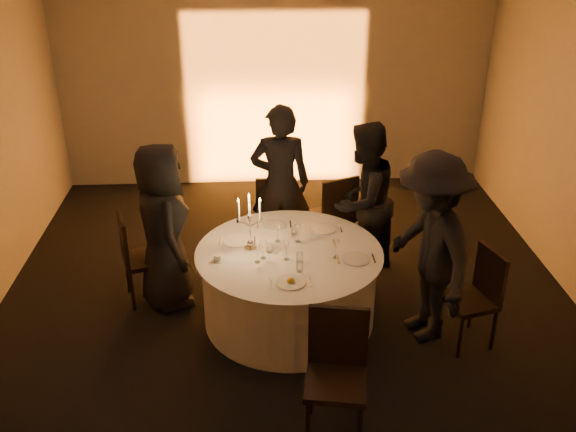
{
  "coord_description": "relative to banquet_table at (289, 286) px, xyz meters",
  "views": [
    {
      "loc": [
        -0.3,
        -5.32,
        3.8
      ],
      "look_at": [
        0.0,
        0.2,
        1.05
      ],
      "focal_mm": 40.0,
      "sensor_mm": 36.0,
      "label": 1
    }
  ],
  "objects": [
    {
      "name": "floor",
      "position": [
        0.0,
        0.0,
        -0.38
      ],
      "size": [
        7.0,
        7.0,
        0.0
      ],
      "primitive_type": "plane",
      "color": "black",
      "rests_on": "ground"
    },
    {
      "name": "ceiling",
      "position": [
        0.0,
        0.0,
        2.62
      ],
      "size": [
        7.0,
        7.0,
        0.0
      ],
      "primitive_type": "plane",
      "rotation": [
        3.14,
        0.0,
        0.0
      ],
      "color": "silver",
      "rests_on": "wall_back"
    },
    {
      "name": "wall_back",
      "position": [
        0.0,
        3.5,
        1.12
      ],
      "size": [
        7.0,
        0.0,
        7.0
      ],
      "primitive_type": "plane",
      "rotation": [
        1.57,
        0.0,
        0.0
      ],
      "color": "#A9A49D",
      "rests_on": "floor"
    },
    {
      "name": "uplighter_fixture",
      "position": [
        0.0,
        3.2,
        -0.33
      ],
      "size": [
        0.25,
        0.12,
        0.1
      ],
      "primitive_type": "cube",
      "color": "black",
      "rests_on": "floor"
    },
    {
      "name": "banquet_table",
      "position": [
        0.0,
        0.0,
        0.0
      ],
      "size": [
        1.8,
        1.8,
        0.77
      ],
      "color": "black",
      "rests_on": "floor"
    },
    {
      "name": "chair_left",
      "position": [
        -1.54,
        0.44,
        0.17
      ],
      "size": [
        0.54,
        0.54,
        0.98
      ],
      "rotation": [
        0.0,
        0.0,
        1.88
      ],
      "color": "black",
      "rests_on": "floor"
    },
    {
      "name": "chair_back_left",
      "position": [
        -0.09,
        1.5,
        0.14
      ],
      "size": [
        0.43,
        0.43,
        0.93
      ],
      "rotation": [
        0.0,
        0.0,
        3.08
      ],
      "color": "black",
      "rests_on": "floor"
    },
    {
      "name": "chair_back_right",
      "position": [
        0.59,
        1.22,
        0.2
      ],
      "size": [
        0.59,
        0.59,
        1.03
      ],
      "rotation": [
        0.0,
        0.0,
        -2.74
      ],
      "color": "black",
      "rests_on": "floor"
    },
    {
      "name": "chair_right",
      "position": [
        1.71,
        -0.45,
        0.15
      ],
      "size": [
        0.52,
        0.52,
        0.96
      ],
      "rotation": [
        0.0,
        0.0,
        -1.29
      ],
      "color": "black",
      "rests_on": "floor"
    },
    {
      "name": "chair_front",
      "position": [
        0.28,
        -1.48,
        0.21
      ],
      "size": [
        0.53,
        0.53,
        1.05
      ],
      "rotation": [
        0.0,
        0.0,
        -0.17
      ],
      "color": "black",
      "rests_on": "floor"
    },
    {
      "name": "guest_left",
      "position": [
        -1.23,
        0.4,
        0.48
      ],
      "size": [
        0.79,
        0.98,
        1.73
      ],
      "primitive_type": "imported",
      "rotation": [
        0.0,
        0.0,
        1.88
      ],
      "color": "black",
      "rests_on": "floor"
    },
    {
      "name": "guest_back_left",
      "position": [
        -0.03,
        1.28,
        0.54
      ],
      "size": [
        0.68,
        0.46,
        1.84
      ],
      "primitive_type": "imported",
      "rotation": [
        0.0,
        0.0,
        3.12
      ],
      "color": "black",
      "rests_on": "floor"
    },
    {
      "name": "guest_back_right",
      "position": [
        0.84,
        0.87,
        0.49
      ],
      "size": [
        1.07,
        1.07,
        1.75
      ],
      "primitive_type": "imported",
      "rotation": [
        0.0,
        0.0,
        -2.37
      ],
      "color": "black",
      "rests_on": "floor"
    },
    {
      "name": "guest_right",
      "position": [
        1.27,
        -0.3,
        0.54
      ],
      "size": [
        0.95,
        1.33,
        1.86
      ],
      "primitive_type": "imported",
      "rotation": [
        0.0,
        0.0,
        -1.34
      ],
      "color": "black",
      "rests_on": "floor"
    },
    {
      "name": "plate_left",
      "position": [
        -0.5,
        0.23,
        0.39
      ],
      "size": [
        0.36,
        0.28,
        0.01
      ],
      "color": "white",
      "rests_on": "banquet_table"
    },
    {
      "name": "plate_back_left",
      "position": [
        -0.12,
        0.55,
        0.39
      ],
      "size": [
        0.36,
        0.26,
        0.01
      ],
      "color": "white",
      "rests_on": "banquet_table"
    },
    {
      "name": "plate_back_right",
      "position": [
        0.38,
        0.43,
        0.39
      ],
      "size": [
        0.35,
        0.25,
        0.01
      ],
      "color": "white",
      "rests_on": "banquet_table"
    },
    {
      "name": "plate_right",
      "position": [
        0.61,
        -0.19,
        0.39
      ],
      "size": [
        0.36,
        0.27,
        0.01
      ],
      "color": "white",
      "rests_on": "banquet_table"
    },
    {
      "name": "plate_front",
      "position": [
        -0.02,
        -0.56,
        0.4
      ],
      "size": [
        0.36,
        0.27,
        0.08
      ],
      "color": "white",
      "rests_on": "banquet_table"
    },
    {
      "name": "coffee_cup",
      "position": [
        -0.68,
        -0.14,
        0.42
      ],
      "size": [
        0.11,
        0.11,
        0.07
      ],
      "color": "white",
      "rests_on": "banquet_table"
    },
    {
      "name": "candelabra",
      "position": [
        -0.37,
        0.07,
        0.59
      ],
      "size": [
        0.25,
        0.12,
        0.59
      ],
      "color": "silver",
      "rests_on": "banquet_table"
    },
    {
      "name": "wine_glass_a",
      "position": [
        0.43,
        -0.15,
        0.52
      ],
      "size": [
        0.07,
        0.07,
        0.19
      ],
      "color": "silver",
      "rests_on": "banquet_table"
    },
    {
      "name": "wine_glass_b",
      "position": [
        -0.03,
        -0.15,
        0.52
      ],
      "size": [
        0.07,
        0.07,
        0.19
      ],
      "color": "silver",
      "rests_on": "banquet_table"
    },
    {
      "name": "wine_glass_c",
      "position": [
        -0.1,
        0.21,
        0.52
      ],
      "size": [
        0.07,
        0.07,
        0.19
      ],
      "color": "silver",
      "rests_on": "banquet_table"
    },
    {
      "name": "wine_glass_d",
      "position": [
        -0.25,
        -0.12,
        0.52
      ],
      "size": [
        0.07,
        0.07,
        0.19
      ],
      "color": "silver",
      "rests_on": "banquet_table"
    },
    {
      "name": "wine_glass_e",
      "position": [
        0.1,
        0.19,
        0.52
      ],
      "size": [
        0.07,
        0.07,
        0.19
      ],
      "color": "silver",
      "rests_on": "banquet_table"
    },
    {
      "name": "wine_glass_f",
      "position": [
        -0.3,
        -0.18,
        0.52
      ],
      "size": [
        0.07,
        0.07,
        0.19
      ],
      "color": "silver",
      "rests_on": "banquet_table"
    },
    {
      "name": "tumbler_a",
      "position": [
        -0.18,
        0.0,
        0.43
      ],
      "size": [
        0.07,
        0.07,
        0.09
      ],
      "primitive_type": "cylinder",
      "color": "silver",
      "rests_on": "banquet_table"
    },
    {
      "name": "tumbler_b",
      "position": [
        0.09,
        -0.19,
        0.43
      ],
      "size": [
        0.07,
        0.07,
        0.09
      ],
      "primitive_type": "cylinder",
      "color": "silver",
      "rests_on": "banquet_table"
    },
    {
      "name": "tumbler_c",
      "position": [
        0.07,
        0.36,
        0.43
      ],
      "size": [
        0.07,
        0.07,
        0.09
      ],
      "primitive_type": "cylinder",
      "color": "silver",
      "rests_on": "banquet_table"
    },
    {
      "name": "tumbler_d",
      "position": [
        0.07,
        -0.36,
        0.43
      ],
      "size": [
        0.07,
        0.07,
        0.09
      ],
      "primitive_type": "cylinder",
      "color": "silver",
      "rests_on": "banquet_table"
    }
  ]
}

